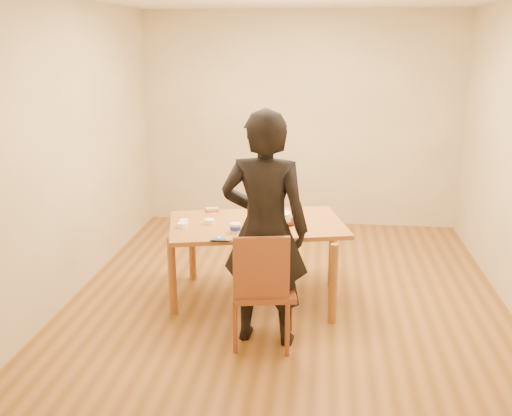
# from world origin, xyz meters

# --- Properties ---
(room_shell) EXTENTS (4.00, 4.50, 2.70)m
(room_shell) POSITION_xyz_m (0.00, 0.34, 1.35)
(room_shell) COLOR brown
(room_shell) RESTS_ON ground
(dining_table) EXTENTS (1.71, 1.25, 0.04)m
(dining_table) POSITION_xyz_m (-0.27, -0.17, 0.73)
(dining_table) COLOR brown
(dining_table) RESTS_ON floor
(dining_chair) EXTENTS (0.54, 0.54, 0.04)m
(dining_chair) POSITION_xyz_m (-0.12, -0.95, 0.45)
(dining_chair) COLOR brown
(dining_chair) RESTS_ON floor
(cake_plate) EXTENTS (0.29, 0.29, 0.02)m
(cake_plate) POSITION_xyz_m (-0.07, -0.16, 0.76)
(cake_plate) COLOR red
(cake_plate) RESTS_ON dining_table
(cake) EXTENTS (0.20, 0.20, 0.07)m
(cake) POSITION_xyz_m (-0.07, -0.16, 0.80)
(cake) COLOR white
(cake) RESTS_ON cake_plate
(frosting_dome) EXTENTS (0.20, 0.20, 0.03)m
(frosting_dome) POSITION_xyz_m (-0.07, -0.16, 0.85)
(frosting_dome) COLOR white
(frosting_dome) RESTS_ON cake
(frosting_tub) EXTENTS (0.09, 0.09, 0.08)m
(frosting_tub) POSITION_xyz_m (-0.42, -0.47, 0.79)
(frosting_tub) COLOR white
(frosting_tub) RESTS_ON dining_table
(frosting_lid) EXTENTS (0.10, 0.10, 0.01)m
(frosting_lid) POSITION_xyz_m (-0.52, -0.67, 0.75)
(frosting_lid) COLOR #1B51B0
(frosting_lid) RESTS_ON dining_table
(frosting_dollop) EXTENTS (0.04, 0.04, 0.02)m
(frosting_dollop) POSITION_xyz_m (-0.52, -0.67, 0.77)
(frosting_dollop) COLOR white
(frosting_dollop) RESTS_ON frosting_lid
(ramekin_green) EXTENTS (0.09, 0.09, 0.04)m
(ramekin_green) POSITION_xyz_m (-0.90, -0.40, 0.77)
(ramekin_green) COLOR white
(ramekin_green) RESTS_ON dining_table
(ramekin_yellow) EXTENTS (0.09, 0.09, 0.04)m
(ramekin_yellow) POSITION_xyz_m (-0.68, -0.27, 0.77)
(ramekin_yellow) COLOR white
(ramekin_yellow) RESTS_ON dining_table
(ramekin_multi) EXTENTS (0.08, 0.08, 0.04)m
(ramekin_multi) POSITION_xyz_m (-0.91, -0.29, 0.77)
(ramekin_multi) COLOR white
(ramekin_multi) RESTS_ON dining_table
(candy_box_pink) EXTENTS (0.13, 0.10, 0.02)m
(candy_box_pink) POSITION_xyz_m (-0.73, 0.12, 0.76)
(candy_box_pink) COLOR #D93377
(candy_box_pink) RESTS_ON dining_table
(candy_box_green) EXTENTS (0.13, 0.10, 0.02)m
(candy_box_green) POSITION_xyz_m (-0.74, 0.12, 0.78)
(candy_box_green) COLOR green
(candy_box_green) RESTS_ON candy_box_pink
(spatula) EXTENTS (0.18, 0.02, 0.01)m
(spatula) POSITION_xyz_m (-0.50, -0.71, 0.75)
(spatula) COLOR black
(spatula) RESTS_ON dining_table
(person) EXTENTS (0.71, 0.50, 1.86)m
(person) POSITION_xyz_m (-0.12, -0.90, 0.93)
(person) COLOR black
(person) RESTS_ON floor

